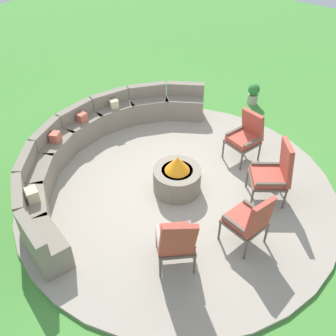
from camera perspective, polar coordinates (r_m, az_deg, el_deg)
The scene contains 9 objects.
ground_plane at distance 6.99m, azimuth 1.31°, elevation -3.47°, with size 24.00×24.00×0.00m, color #478C38.
patio_circle at distance 6.97m, azimuth 1.31°, elevation -3.29°, with size 5.68×5.68×0.06m, color #9E9384.
fire_pit at distance 6.76m, azimuth 1.35°, elevation -1.35°, with size 0.85×0.85×0.73m.
curved_stone_bench at distance 7.56m, azimuth -11.03°, elevation 3.20°, with size 5.18×2.50×0.76m.
lounge_chair_front_left at distance 5.43m, azimuth 1.22°, elevation -10.65°, with size 0.78×0.80×1.07m.
lounge_chair_front_right at distance 5.82m, azimuth 12.06°, elevation -7.55°, with size 0.64×0.66×1.01m.
lounge_chair_back_left at distance 6.66m, azimuth 15.56°, elevation -0.59°, with size 0.81×0.84×1.16m.
lounge_chair_back_right at distance 7.48m, azimuth 11.54°, elevation 4.82°, with size 0.68×0.65×1.00m.
potted_plant_1 at distance 9.57m, azimuth 12.57°, elevation 10.80°, with size 0.28×0.28×0.52m.
Camera 1 is at (-4.14, -2.94, 4.81)m, focal length 41.05 mm.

